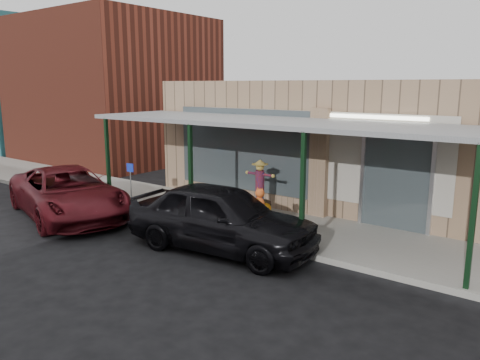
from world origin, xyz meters
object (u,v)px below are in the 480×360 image
Objects in this scene: barrel_pumpkin at (265,219)px; barrel_scarecrow at (260,197)px; handicap_sign at (131,178)px; parked_sedan at (221,217)px; car_maroon at (68,193)px.

barrel_scarecrow is at bearing 130.63° from barrel_pumpkin.
barrel_scarecrow is at bearing 10.21° from handicap_sign.
parked_sedan is (0.71, -2.70, 0.10)m from barrel_scarecrow.
handicap_sign reaches higher than barrel_pumpkin.
parked_sedan reaches higher than car_maroon.
barrel_scarecrow is 0.34× the size of parked_sedan.
barrel_scarecrow is 5.98m from car_maroon.
handicap_sign is 2.05m from car_maroon.
barrel_scarecrow is 2.12× the size of barrel_pumpkin.
barrel_pumpkin is 1.74m from parked_sedan.
car_maroon reaches higher than handicap_sign.
handicap_sign is 0.27× the size of parked_sedan.
car_maroon is (-5.01, -3.25, 0.03)m from barrel_scarecrow.
handicap_sign is (-5.18, -0.33, 0.59)m from barrel_pumpkin.
barrel_pumpkin is at bearing -11.59° from parked_sedan.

